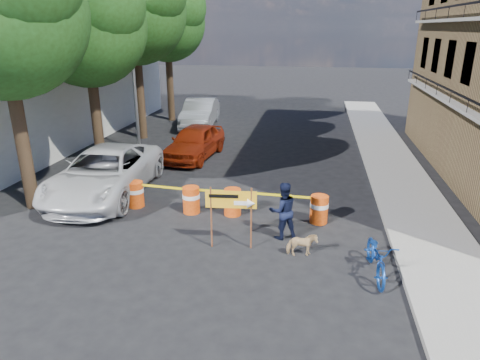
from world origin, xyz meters
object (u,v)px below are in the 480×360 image
at_px(barrel_mid_right, 233,201).
at_px(sedan_silver, 200,113).
at_px(barrel_far_left, 135,194).
at_px(barrel_far_right, 319,209).
at_px(barrel_mid_left, 191,199).
at_px(dog, 302,245).
at_px(pedestrian, 283,211).
at_px(detour_sign, 238,204).
at_px(bicycle, 379,239).
at_px(sedan_red, 195,142).
at_px(suv_white, 105,173).

bearing_deg(barrel_mid_right, sedan_silver, 109.43).
relative_size(barrel_far_left, barrel_far_right, 1.00).
height_order(barrel_mid_left, sedan_silver, sedan_silver).
distance_m(dog, sedan_silver, 16.75).
bearing_deg(pedestrian, dog, 97.02).
bearing_deg(barrel_far_left, sedan_silver, 94.96).
relative_size(barrel_mid_left, sedan_silver, 0.17).
bearing_deg(barrel_mid_left, pedestrian, -22.24).
bearing_deg(dog, barrel_far_right, -23.92).
height_order(detour_sign, bicycle, bicycle).
distance_m(barrel_far_left, bicycle, 8.29).
bearing_deg(sedan_silver, sedan_red, -82.33).
bearing_deg(barrel_far_left, bicycle, -22.09).
height_order(barrel_mid_right, sedan_red, sedan_red).
bearing_deg(barrel_far_right, barrel_far_left, 178.05).
height_order(dog, suv_white, suv_white).
xyz_separation_m(barrel_mid_left, detour_sign, (1.96, -2.14, 0.85)).
height_order(barrel_mid_right, pedestrian, pedestrian).
bearing_deg(bicycle, sedan_silver, 114.65).
xyz_separation_m(barrel_mid_right, sedan_red, (-3.02, 6.19, 0.31)).
height_order(barrel_far_left, bicycle, bicycle).
xyz_separation_m(barrel_mid_right, barrel_far_right, (2.81, -0.11, 0.00)).
distance_m(pedestrian, sedan_silver, 15.57).
relative_size(barrel_far_left, detour_sign, 0.50).
bearing_deg(barrel_mid_left, barrel_mid_right, 2.68).
height_order(barrel_far_left, barrel_mid_left, same).
relative_size(barrel_far_left, sedan_red, 0.20).
xyz_separation_m(barrel_far_right, detour_sign, (-2.24, -2.09, 0.85)).
bearing_deg(bicycle, barrel_far_right, 111.76).
relative_size(barrel_far_right, dog, 1.12).
height_order(barrel_far_right, detour_sign, detour_sign).
relative_size(barrel_mid_left, suv_white, 0.15).
bearing_deg(suv_white, barrel_mid_left, -18.87).
xyz_separation_m(bicycle, dog, (-1.86, 0.64, -0.67)).
height_order(bicycle, sedan_red, bicycle).
height_order(pedestrian, sedan_silver, pedestrian).
distance_m(barrel_far_right, suv_white, 7.84).
relative_size(barrel_far_left, barrel_mid_left, 1.00).
bearing_deg(suv_white, sedan_silver, 85.09).
bearing_deg(dog, sedan_silver, 11.70).
height_order(barrel_far_left, barrel_far_right, same).
xyz_separation_m(barrel_mid_left, barrel_mid_right, (1.39, 0.07, 0.00)).
bearing_deg(detour_sign, barrel_far_right, 37.31).
distance_m(barrel_mid_left, sedan_silver, 13.33).
distance_m(bicycle, sedan_red, 11.71).
height_order(barrel_far_left, sedan_red, sedan_red).
bearing_deg(bicycle, pedestrian, 141.96).
height_order(bicycle, sedan_silver, bicycle).
relative_size(pedestrian, sedan_red, 0.38).
distance_m(barrel_far_left, barrel_far_right, 6.25).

